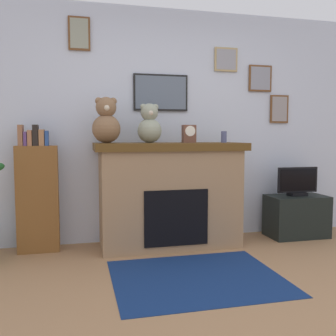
{
  "coord_description": "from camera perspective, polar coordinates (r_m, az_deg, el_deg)",
  "views": [
    {
      "loc": [
        -1.06,
        -2.26,
        1.19
      ],
      "look_at": [
        -0.11,
        1.64,
        0.84
      ],
      "focal_mm": 40.35,
      "sensor_mm": 36.0,
      "label": 1
    }
  ],
  "objects": [
    {
      "name": "ground_plane",
      "position": [
        2.76,
        11.1,
        -20.64
      ],
      "size": [
        12.0,
        12.0,
        0.0
      ],
      "primitive_type": "plane",
      "color": "#A1764F"
    },
    {
      "name": "back_wall",
      "position": [
        4.39,
        0.38,
        6.43
      ],
      "size": [
        5.2,
        0.15,
        2.6
      ],
      "color": "silver",
      "rests_on": "ground_plane"
    },
    {
      "name": "fireplace",
      "position": [
        4.06,
        0.2,
        -3.96
      ],
      "size": [
        1.58,
        0.65,
        1.11
      ],
      "color": "#9A7856",
      "rests_on": "ground_plane"
    },
    {
      "name": "bookshelf",
      "position": [
        4.06,
        -19.12,
        -3.79
      ],
      "size": [
        0.41,
        0.16,
        1.3
      ],
      "color": "brown",
      "rests_on": "ground_plane"
    },
    {
      "name": "tv_stand",
      "position": [
        4.73,
        18.83,
        -6.89
      ],
      "size": [
        0.68,
        0.4,
        0.49
      ],
      "primitive_type": "cube",
      "color": "black",
      "rests_on": "ground_plane"
    },
    {
      "name": "television",
      "position": [
        4.66,
        18.97,
        -2.07
      ],
      "size": [
        0.5,
        0.14,
        0.34
      ],
      "color": "black",
      "rests_on": "tv_stand"
    },
    {
      "name": "area_rug",
      "position": [
        3.3,
        4.41,
        -16.14
      ],
      "size": [
        1.4,
        1.16,
        0.01
      ],
      "primitive_type": "cube",
      "color": "navy",
      "rests_on": "ground_plane"
    },
    {
      "name": "candle_jar",
      "position": [
        4.19,
        8.44,
        4.67
      ],
      "size": [
        0.06,
        0.06,
        0.12
      ],
      "primitive_type": "cylinder",
      "color": "#4C517A",
      "rests_on": "fireplace"
    },
    {
      "name": "mantel_clock",
      "position": [
        4.05,
        3.18,
        5.18
      ],
      "size": [
        0.14,
        0.1,
        0.19
      ],
      "color": "brown",
      "rests_on": "fireplace"
    },
    {
      "name": "teddy_bear_tan",
      "position": [
        3.89,
        -9.31,
        6.81
      ],
      "size": [
        0.29,
        0.29,
        0.46
      ],
      "color": "brown",
      "rests_on": "fireplace"
    },
    {
      "name": "teddy_bear_brown",
      "position": [
        3.95,
        -2.82,
        6.47
      ],
      "size": [
        0.25,
        0.25,
        0.41
      ],
      "color": "gray",
      "rests_on": "fireplace"
    }
  ]
}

